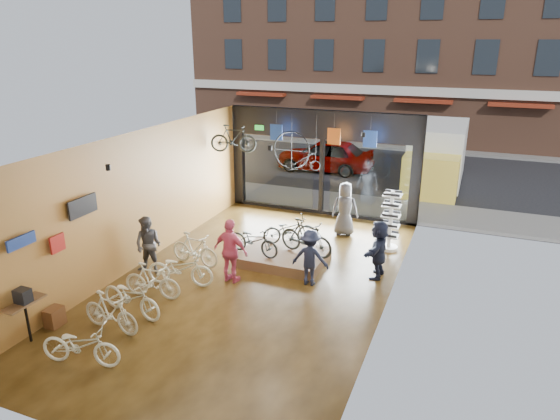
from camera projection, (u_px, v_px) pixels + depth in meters
The scene contains 35 objects.
ground_plane at pixel (254, 283), 13.31m from camera, with size 7.00×12.00×0.04m, color black.
ceiling at pixel (251, 140), 12.06m from camera, with size 7.00×12.00×0.04m, color black.
wall_left at pixel (138, 199), 13.92m from camera, with size 0.04×12.00×3.80m, color #A66A37.
wall_right at pixel (391, 234), 11.45m from camera, with size 0.04×12.00×3.80m, color beige.
wall_back at pixel (83, 341), 7.40m from camera, with size 7.00×0.04×3.80m, color beige.
storefront at pixel (322, 163), 17.95m from camera, with size 7.00×0.26×3.80m, color black, non-canonical shape.
exit_sign at pixel (259, 128), 18.31m from camera, with size 0.35×0.06×0.18m, color #198C26.
street_road at pixel (371, 161), 26.48m from camera, with size 30.00×18.00×0.02m, color black.
sidewalk_near at pixel (330, 202), 19.61m from camera, with size 30.00×2.40×0.12m, color slate.
sidewalk_far at pixel (385, 145), 29.97m from camera, with size 30.00×2.00×0.12m, color slate.
opposite_building at pixel (401, 23), 29.90m from camera, with size 26.00×5.00×14.00m, color brown.
street_car at pixel (325, 155), 24.17m from camera, with size 1.86×4.63×1.58m, color gray.
box_truck at pixel (436, 158), 21.30m from camera, with size 2.22×6.65×2.62m, color silver, non-canonical shape.
floor_bike_0 at pixel (81, 345), 9.82m from camera, with size 0.58×1.66×0.87m, color beige.
floor_bike_1 at pixel (111, 312), 10.96m from camera, with size 0.43×1.53×0.92m, color beige.
floor_bike_2 at pixel (131, 297), 11.60m from camera, with size 0.61×1.76×0.93m, color beige.
floor_bike_3 at pixel (152, 281), 12.38m from camera, with size 0.43×1.53×0.92m, color beige.
floor_bike_4 at pixel (180, 268), 13.01m from camera, with size 0.62×1.78×0.94m, color beige.
floor_bike_5 at pixel (195, 249), 14.18m from camera, with size 0.45×1.59×0.96m, color beige.
display_platform at pixel (283, 257), 14.45m from camera, with size 2.40×1.80×0.30m, color #523223.
display_bike_left at pixel (254, 240), 14.16m from camera, with size 0.57×1.64×0.86m, color #202624.
display_bike_mid at pixel (306, 237), 14.13m from camera, with size 0.48×1.71×1.03m, color #202624.
display_bike_right at pixel (289, 230), 14.95m from camera, with size 0.56×1.59×0.84m, color #202624.
customer_1 at pixel (148, 245), 13.61m from camera, with size 0.78×0.61×1.61m, color #3F3F44.
customer_2 at pixel (231, 251), 13.07m from camera, with size 1.03×0.43×1.75m, color #CC4C72.
customer_3 at pixel (310, 257), 12.96m from camera, with size 0.98×0.57×1.52m, color #161C33.
customer_4 at pixel (345, 209), 16.26m from camera, with size 0.87×0.56×1.77m, color #3F3F44.
customer_5 at pixel (379, 249), 13.36m from camera, with size 1.50×0.48×1.61m, color #161C33.
sunglasses_rack at pixel (391, 221), 15.08m from camera, with size 0.55×0.45×1.87m, color white, non-canonical shape.
wall_merch at pixel (47, 271), 10.99m from camera, with size 0.40×2.40×2.60m, color navy, non-canonical shape.
penny_farthing at pixel (299, 152), 16.86m from camera, with size 1.64×0.06×1.31m, color black, non-canonical shape.
hung_bike at pixel (233, 139), 16.96m from camera, with size 0.45×1.58×0.95m, color #202624.
jersey_left at pixel (276, 132), 17.38m from camera, with size 0.45×0.03×0.55m, color #1E3F99.
jersey_mid at pixel (334, 136), 16.66m from camera, with size 0.45×0.03×0.55m, color #CC5919.
jersey_right at pixel (370, 139), 16.23m from camera, with size 0.45×0.03×0.55m, color #1E3F99.
Camera 1 is at (5.08, -10.84, 6.16)m, focal length 32.00 mm.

